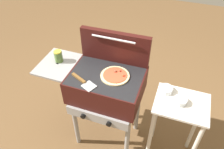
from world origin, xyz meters
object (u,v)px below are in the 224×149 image
at_px(grill, 105,87).
at_px(prep_table, 177,120).
at_px(sauce_jar, 58,56).
at_px(topping_bowl_far, 166,90).
at_px(topping_bowl_near, 180,101).
at_px(spatula, 83,81).
at_px(pizza_pepperoni, 115,75).

height_order(grill, prep_table, grill).
xyz_separation_m(sauce_jar, topping_bowl_far, (0.99, 0.05, -0.14)).
distance_m(prep_table, topping_bowl_far, 0.31).
bearing_deg(grill, topping_bowl_near, -0.07).
height_order(topping_bowl_near, topping_bowl_far, same).
height_order(grill, topping_bowl_far, grill).
bearing_deg(topping_bowl_near, prep_table, 15.04).
xyz_separation_m(spatula, topping_bowl_far, (0.66, 0.23, -0.09)).
distance_m(spatula, topping_bowl_near, 0.81).
bearing_deg(sauce_jar, prep_table, -1.75).
bearing_deg(prep_table, grill, -179.63).
relative_size(prep_table, topping_bowl_far, 6.89).
bearing_deg(topping_bowl_near, topping_bowl_far, 145.80).
xyz_separation_m(grill, prep_table, (0.67, 0.00, -0.19)).
xyz_separation_m(prep_table, topping_bowl_near, (-0.02, -0.01, 0.25)).
bearing_deg(topping_bowl_near, pizza_pepperoni, 178.48).
bearing_deg(sauce_jar, topping_bowl_near, -2.05).
height_order(spatula, topping_bowl_near, spatula).
relative_size(prep_table, topping_bowl_near, 7.48).
xyz_separation_m(grill, sauce_jar, (-0.47, 0.04, 0.20)).
bearing_deg(pizza_pepperoni, grill, -170.94).
bearing_deg(topping_bowl_far, spatula, -160.60).
height_order(pizza_pepperoni, topping_bowl_near, pizza_pepperoni).
distance_m(prep_table, topping_bowl_near, 0.25).
xyz_separation_m(grill, spatula, (-0.14, -0.14, 0.15)).
relative_size(grill, sauce_jar, 8.66).
height_order(pizza_pepperoni, prep_table, pizza_pepperoni).
bearing_deg(sauce_jar, spatula, -29.21).
xyz_separation_m(pizza_pepperoni, topping_bowl_far, (0.43, 0.07, -0.10)).
bearing_deg(sauce_jar, topping_bowl_far, 2.88).
bearing_deg(pizza_pepperoni, spatula, -145.30).
distance_m(grill, topping_bowl_far, 0.53).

